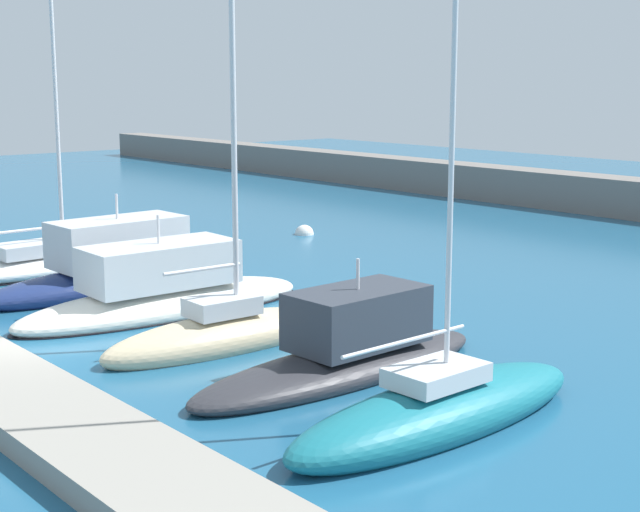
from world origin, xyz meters
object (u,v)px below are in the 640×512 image
at_px(motorboat_navy_second, 116,268).
at_px(motorboat_ivory_third, 164,295).
at_px(sailboat_white_nearest, 51,264).
at_px(sailboat_sand_fourth, 222,334).
at_px(motorboat_charcoal_fifth, 348,351).
at_px(sailboat_teal_sixth, 440,407).
at_px(mooring_buoy_white, 304,234).

relative_size(motorboat_navy_second, motorboat_ivory_third, 0.96).
xyz_separation_m(sailboat_white_nearest, motorboat_ivory_third, (7.47, 0.13, 0.19)).
distance_m(sailboat_sand_fourth, motorboat_charcoal_fifth, 3.81).
distance_m(motorboat_charcoal_fifth, sailboat_teal_sixth, 3.80).
relative_size(motorboat_charcoal_fifth, mooring_buoy_white, 10.24).
bearing_deg(mooring_buoy_white, sailboat_sand_fourth, -45.45).
xyz_separation_m(sailboat_sand_fourth, sailboat_teal_sixth, (7.38, 0.10, 0.06)).
height_order(sailboat_white_nearest, motorboat_ivory_third, sailboat_white_nearest).
relative_size(sailboat_sand_fourth, sailboat_teal_sixth, 0.74).
bearing_deg(motorboat_navy_second, mooring_buoy_white, 20.27).
xyz_separation_m(sailboat_teal_sixth, mooring_buoy_white, (-19.70, 12.43, -0.40)).
bearing_deg(sailboat_sand_fourth, motorboat_charcoal_fifth, -73.77).
distance_m(sailboat_white_nearest, motorboat_charcoal_fifth, 15.25).
bearing_deg(motorboat_charcoal_fifth, mooring_buoy_white, 51.87).
height_order(motorboat_navy_second, motorboat_ivory_third, motorboat_navy_second).
bearing_deg(motorboat_charcoal_fifth, motorboat_navy_second, 87.35).
xyz_separation_m(sailboat_white_nearest, mooring_buoy_white, (-0.75, 11.91, -0.32)).
height_order(motorboat_charcoal_fifth, mooring_buoy_white, motorboat_charcoal_fifth).
bearing_deg(sailboat_teal_sixth, sailboat_white_nearest, 86.53).
relative_size(sailboat_sand_fourth, motorboat_charcoal_fifth, 1.46).
bearing_deg(mooring_buoy_white, motorboat_ivory_third, -55.07).
bearing_deg(sailboat_sand_fourth, sailboat_white_nearest, 88.48).
height_order(sailboat_sand_fourth, sailboat_teal_sixth, sailboat_teal_sixth).
xyz_separation_m(motorboat_ivory_third, motorboat_charcoal_fifth, (7.78, 0.22, 0.02)).
xyz_separation_m(motorboat_ivory_third, sailboat_sand_fourth, (4.10, -0.74, -0.16)).
bearing_deg(motorboat_charcoal_fifth, sailboat_sand_fourth, 102.42).
relative_size(sailboat_white_nearest, motorboat_navy_second, 1.42).
bearing_deg(sailboat_white_nearest, sailboat_sand_fourth, -95.09).
bearing_deg(motorboat_navy_second, sailboat_sand_fourth, -100.12).
xyz_separation_m(motorboat_ivory_third, sailboat_teal_sixth, (11.48, -0.65, -0.11)).
distance_m(motorboat_ivory_third, motorboat_charcoal_fifth, 7.78).
xyz_separation_m(motorboat_charcoal_fifth, sailboat_teal_sixth, (3.70, -0.87, -0.13)).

